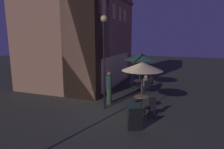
{
  "coord_description": "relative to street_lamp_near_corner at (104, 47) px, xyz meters",
  "views": [
    {
      "loc": [
        -8.14,
        -3.06,
        3.56
      ],
      "look_at": [
        1.18,
        0.31,
        1.66
      ],
      "focal_mm": 31.21,
      "sensor_mm": 36.0,
      "label": 1
    }
  ],
  "objects": [
    {
      "name": "ground_plane",
      "position": [
        -0.54,
        -0.48,
        -3.09
      ],
      "size": [
        60.0,
        60.0,
        0.0
      ],
      "primitive_type": "plane",
      "color": "#33342B"
    },
    {
      "name": "cafe_building",
      "position": [
        3.62,
        2.82,
        0.57
      ],
      "size": [
        7.89,
        6.22,
        7.33
      ],
      "color": "#A06C52",
      "rests_on": "ground"
    },
    {
      "name": "street_lamp_near_corner",
      "position": [
        0.0,
        0.0,
        0.0
      ],
      "size": [
        0.31,
        0.31,
        4.57
      ],
      "color": "black",
      "rests_on": "ground"
    },
    {
      "name": "menu_sandwich_board",
      "position": [
        -1.79,
        -1.98,
        -2.57
      ],
      "size": [
        0.84,
        0.78,
        1.01
      ],
      "rotation": [
        0.0,
        0.0,
        0.42
      ],
      "color": "black",
      "rests_on": "ground"
    },
    {
      "name": "cafe_table_0",
      "position": [
        3.96,
        -0.94,
        -2.55
      ],
      "size": [
        0.79,
        0.79,
        0.71
      ],
      "color": "black",
      "rests_on": "ground"
    },
    {
      "name": "cafe_table_1",
      "position": [
        0.18,
        -1.83,
        -2.54
      ],
      "size": [
        0.66,
        0.66,
        0.79
      ],
      "color": "black",
      "rests_on": "ground"
    },
    {
      "name": "patio_umbrella_0",
      "position": [
        3.96,
        -0.94,
        -0.79
      ],
      "size": [
        2.16,
        2.16,
        2.53
      ],
      "color": "black",
      "rests_on": "ground"
    },
    {
      "name": "patio_umbrella_1",
      "position": [
        0.18,
        -1.83,
        -0.87
      ],
      "size": [
        1.91,
        1.91,
        2.43
      ],
      "color": "black",
      "rests_on": "ground"
    },
    {
      "name": "cafe_chair_0",
      "position": [
        3.3,
        -1.52,
        -2.54
      ],
      "size": [
        0.6,
        0.6,
        0.91
      ],
      "rotation": [
        0.0,
        0.0,
        0.72
      ],
      "color": "black",
      "rests_on": "ground"
    },
    {
      "name": "cafe_chair_1",
      "position": [
        4.53,
        -1.56,
        -2.55
      ],
      "size": [
        0.56,
        0.56,
        0.92
      ],
      "rotation": [
        0.0,
        0.0,
        2.32
      ],
      "color": "black",
      "rests_on": "ground"
    },
    {
      "name": "cafe_chair_2",
      "position": [
        4.52,
        -0.32,
        -2.52
      ],
      "size": [
        0.61,
        0.61,
        0.97
      ],
      "rotation": [
        0.0,
        0.0,
        -2.3
      ],
      "color": "black",
      "rests_on": "ground"
    },
    {
      "name": "cafe_chair_3",
      "position": [
        -0.4,
        -2.38,
        -2.51
      ],
      "size": [
        0.54,
        0.54,
        0.98
      ],
      "rotation": [
        0.0,
        0.0,
        0.76
      ],
      "color": "black",
      "rests_on": "ground"
    },
    {
      "name": "patron_seated_0",
      "position": [
        3.41,
        -1.43,
        -2.41
      ],
      "size": [
        0.51,
        0.5,
        1.2
      ],
      "rotation": [
        0.0,
        0.0,
        0.72
      ],
      "color": "#2C2647",
      "rests_on": "ground"
    },
    {
      "name": "patron_standing_1",
      "position": [
        0.8,
        0.05,
        -2.19
      ],
      "size": [
        0.32,
        0.32,
        1.76
      ],
      "rotation": [
        0.0,
        0.0,
        0.5
      ],
      "color": "#34482F",
      "rests_on": "ground"
    }
  ]
}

